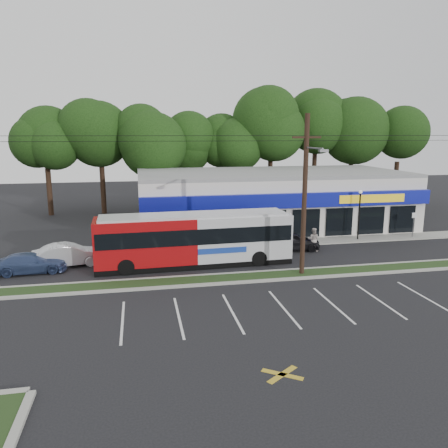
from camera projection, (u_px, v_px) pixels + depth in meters
name	position (u px, v px, depth m)	size (l,w,h in m)	color
ground	(260.00, 283.00, 26.26)	(120.00, 120.00, 0.00)	black
grass_strip	(256.00, 277.00, 27.21)	(40.00, 1.60, 0.12)	#1C3415
curb_south	(260.00, 281.00, 26.39)	(40.00, 0.25, 0.14)	#9E9E93
curb_north	(253.00, 272.00, 28.03)	(40.00, 0.25, 0.14)	#9E9E93
sidewalk	(289.00, 242.00, 35.85)	(32.00, 2.20, 0.10)	#9E9E93
strip_mall	(271.00, 199.00, 42.06)	(25.00, 12.55, 5.30)	silver
utility_pole	(303.00, 191.00, 26.59)	(50.00, 2.77, 10.00)	black
lamp_post	(359.00, 209.00, 36.26)	(0.30, 0.30, 4.25)	black
sign_post	(414.00, 220.00, 37.23)	(0.45, 0.10, 2.23)	#59595E
tree_line	(233.00, 137.00, 50.28)	(46.76, 6.76, 11.83)	black
metrobus	(195.00, 238.00, 29.56)	(13.26, 3.19, 3.54)	#9D0C0F
car_dark	(291.00, 241.00, 33.51)	(1.74, 4.33, 1.47)	black
car_silver	(68.00, 255.00, 29.51)	(1.63, 4.68, 1.54)	#B6B8BF
car_blue	(31.00, 263.00, 28.09)	(1.81, 4.45, 1.29)	navy
pedestrian_a	(262.00, 240.00, 32.87)	(0.72, 0.47, 1.97)	silver
pedestrian_b	(313.00, 240.00, 33.20)	(0.88, 0.69, 1.81)	#B5A9A3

